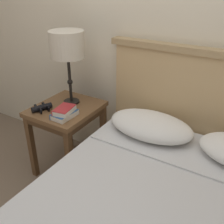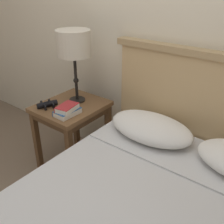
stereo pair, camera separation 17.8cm
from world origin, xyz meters
TOP-DOWN VIEW (x-y plane):
  - wall_back at (0.00, 1.05)m, footprint 8.00×0.06m
  - nightstand at (-0.53, 0.65)m, footprint 0.47×0.53m
  - table_lamp at (-0.55, 0.74)m, footprint 0.26×0.26m
  - book_on_nightstand at (-0.43, 0.52)m, footprint 0.13×0.19m
  - book_stacked_on_top at (-0.43, 0.51)m, footprint 0.14×0.18m
  - binoculars_pair at (-0.65, 0.51)m, footprint 0.16×0.16m

SIDE VIEW (x-z plane):
  - nightstand at x=-0.53m, z-range 0.21..0.82m
  - book_on_nightstand at x=-0.43m, z-range 0.61..0.65m
  - binoculars_pair at x=-0.65m, z-range 0.61..0.65m
  - book_stacked_on_top at x=-0.43m, z-range 0.65..0.69m
  - table_lamp at x=-0.55m, z-range 0.78..1.36m
  - wall_back at x=0.00m, z-range 0.00..2.60m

